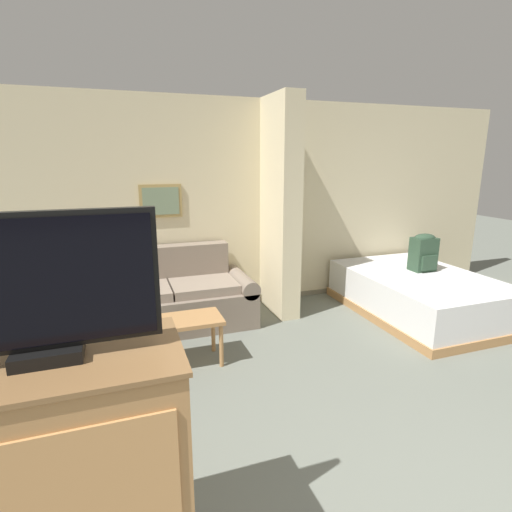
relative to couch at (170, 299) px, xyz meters
name	(u,v)px	position (x,y,z in m)	size (l,w,h in m)	color
wall_back	(253,205)	(1.17, 0.48, 0.98)	(7.54, 0.16, 2.60)	beige
wall_partition_pillar	(280,208)	(1.37, 0.04, 0.99)	(0.24, 0.76, 2.60)	beige
couch	(170,299)	(0.00, 0.00, 0.00)	(1.89, 0.84, 0.88)	gray
coffee_table	(180,325)	(-0.04, -0.96, 0.08)	(0.78, 0.40, 0.45)	#B27F4C
side_table	(59,300)	(-1.13, -0.07, 0.15)	(0.37, 0.37, 0.60)	#B27F4C
table_lamp	(55,260)	(-1.13, -0.07, 0.57)	(0.38, 0.38, 0.41)	tan
tv_dresser	(67,491)	(-0.78, -2.90, 0.27)	(0.96, 0.53, 1.16)	#B27F4C
tv	(40,289)	(-0.78, -2.90, 1.12)	(0.82, 0.16, 0.55)	black
bed	(418,293)	(2.95, -0.64, -0.06)	(1.42, 2.05, 0.50)	#B27F4C
backpack	(424,252)	(3.09, -0.52, 0.43)	(0.30, 0.23, 0.47)	#2D4733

